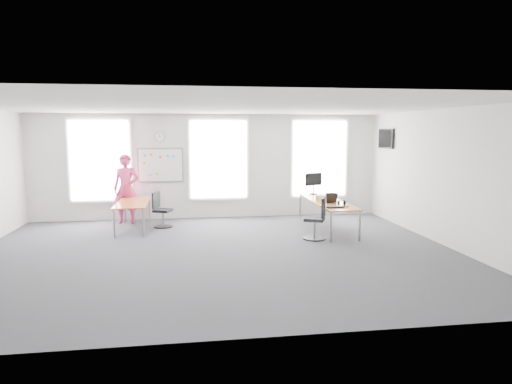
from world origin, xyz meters
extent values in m
plane|color=#2C2C32|center=(0.00, 0.00, 0.00)|extent=(10.00, 10.00, 0.00)
plane|color=white|center=(0.00, 0.00, 3.00)|extent=(10.00, 10.00, 0.00)
plane|color=silver|center=(0.00, 4.00, 1.50)|extent=(10.00, 0.00, 10.00)
plane|color=silver|center=(0.00, -4.00, 1.50)|extent=(10.00, 0.00, 10.00)
plane|color=silver|center=(5.00, 0.00, 1.50)|extent=(0.00, 10.00, 10.00)
cube|color=white|center=(-3.00, 3.97, 1.70)|extent=(1.60, 0.06, 2.20)
cube|color=white|center=(0.30, 3.97, 1.70)|extent=(1.60, 0.06, 2.20)
cube|color=white|center=(3.30, 3.97, 1.70)|extent=(1.60, 0.06, 2.20)
cube|color=orange|center=(2.95, 2.00, 0.72)|extent=(0.80, 3.01, 0.03)
cylinder|color=gray|center=(2.61, 0.55, 0.35)|extent=(0.05, 0.05, 0.70)
cylinder|color=gray|center=(3.29, 0.55, 0.35)|extent=(0.05, 0.05, 0.70)
cylinder|color=gray|center=(2.61, 3.44, 0.35)|extent=(0.05, 0.05, 0.70)
cylinder|color=gray|center=(3.29, 3.44, 0.35)|extent=(0.05, 0.05, 0.70)
cube|color=orange|center=(-1.98, 2.62, 0.70)|extent=(0.79, 1.96, 0.03)
cylinder|color=gray|center=(-2.32, 1.70, 0.34)|extent=(0.05, 0.05, 0.69)
cylinder|color=gray|center=(-1.65, 1.70, 0.34)|extent=(0.05, 0.05, 0.69)
cylinder|color=gray|center=(-2.32, 3.54, 0.34)|extent=(0.05, 0.05, 0.69)
cylinder|color=gray|center=(-1.65, 3.54, 0.34)|extent=(0.05, 0.05, 0.69)
cylinder|color=black|center=(2.32, 0.90, 0.02)|extent=(0.53, 0.53, 0.03)
cylinder|color=gray|center=(2.32, 0.90, 0.24)|extent=(0.06, 0.06, 0.43)
cube|color=black|center=(2.32, 0.90, 0.48)|extent=(0.59, 0.59, 0.07)
cube|color=black|center=(2.51, 0.82, 0.76)|extent=(0.22, 0.41, 0.46)
cylinder|color=black|center=(-1.25, 2.79, 0.01)|extent=(0.49, 0.49, 0.03)
cylinder|color=gray|center=(-1.25, 2.79, 0.23)|extent=(0.06, 0.06, 0.40)
cube|color=black|center=(-1.25, 2.79, 0.45)|extent=(0.54, 0.54, 0.07)
cube|color=black|center=(-1.43, 2.87, 0.71)|extent=(0.19, 0.39, 0.43)
imported|color=#CC3270|center=(-2.26, 3.53, 0.95)|extent=(0.73, 0.52, 1.90)
cube|color=white|center=(-1.35, 3.97, 1.55)|extent=(1.20, 0.03, 0.90)
cylinder|color=gray|center=(-1.35, 3.97, 2.35)|extent=(0.30, 0.04, 0.30)
cube|color=black|center=(4.95, 3.00, 2.30)|extent=(0.06, 0.90, 0.55)
cube|color=black|center=(2.82, 0.92, 0.74)|extent=(0.44, 0.22, 0.02)
ellipsoid|color=black|center=(3.11, 0.93, 0.75)|extent=(0.08, 0.12, 0.04)
cylinder|color=black|center=(3.11, 1.14, 0.74)|extent=(0.07, 0.07, 0.01)
cylinder|color=black|center=(3.04, 1.32, 0.78)|extent=(0.04, 0.10, 0.10)
cylinder|color=black|center=(3.19, 1.32, 0.78)|extent=(0.04, 0.10, 0.10)
cylinder|color=gold|center=(3.04, 1.32, 0.78)|extent=(0.01, 0.10, 0.10)
cube|color=black|center=(3.11, 1.32, 0.83)|extent=(0.17, 0.02, 0.02)
cube|color=black|center=(2.97, 1.68, 0.86)|extent=(0.31, 0.17, 0.25)
cube|color=#FB7300|center=(2.97, 1.61, 0.85)|extent=(0.30, 0.18, 0.23)
cube|color=black|center=(2.97, 1.60, 0.86)|extent=(0.32, 0.18, 0.24)
cube|color=beige|center=(2.88, 2.24, 0.79)|extent=(0.37, 0.31, 0.11)
cylinder|color=black|center=(2.94, 3.27, 0.74)|extent=(0.22, 0.22, 0.02)
cylinder|color=black|center=(2.94, 3.27, 0.85)|extent=(0.04, 0.04, 0.22)
cube|color=black|center=(2.94, 3.26, 1.16)|extent=(0.53, 0.21, 0.36)
cube|color=black|center=(2.94, 3.24, 1.16)|extent=(0.48, 0.17, 0.32)
camera|label=1|loc=(-0.55, -9.22, 2.50)|focal=32.00mm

